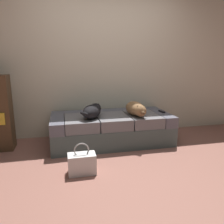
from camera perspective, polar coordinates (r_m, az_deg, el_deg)
name	(u,v)px	position (r m, az deg, el deg)	size (l,w,h in m)	color
ground_plane	(132,176)	(2.64, 5.25, -16.12)	(10.00, 10.00, 0.00)	#935D50
back_wall	(104,54)	(3.91, -1.98, 14.74)	(6.40, 0.10, 2.80)	beige
couch	(111,128)	(3.54, -0.18, -4.30)	(1.87, 0.87, 0.46)	#465553
dog_dark	(92,111)	(3.28, -5.10, 0.28)	(0.41, 0.55, 0.20)	black
dog_tan	(136,109)	(3.41, 6.24, 0.86)	(0.29, 0.61, 0.21)	olive
tv_remote	(162,111)	(3.72, 12.82, 0.14)	(0.04, 0.15, 0.02)	black
handbag	(82,163)	(2.65, -7.82, -13.08)	(0.32, 0.18, 0.38)	silver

